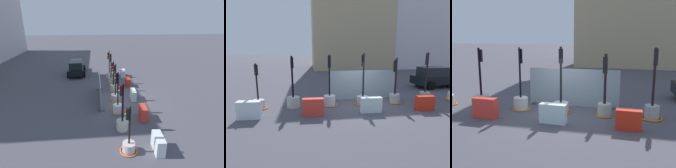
{
  "view_description": "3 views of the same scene",
  "coord_description": "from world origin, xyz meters",
  "views": [
    {
      "loc": [
        -12.95,
        1.76,
        6.28
      ],
      "look_at": [
        -0.04,
        0.54,
        1.44
      ],
      "focal_mm": 28.39,
      "sensor_mm": 36.0,
      "label": 1
    },
    {
      "loc": [
        -3.16,
        -10.82,
        3.51
      ],
      "look_at": [
        -1.41,
        0.6,
        1.21
      ],
      "focal_mm": 31.77,
      "sensor_mm": 36.0,
      "label": 2
    },
    {
      "loc": [
        2.86,
        -11.21,
        3.71
      ],
      "look_at": [
        0.15,
        0.41,
        1.32
      ],
      "focal_mm": 42.66,
      "sensor_mm": 36.0,
      "label": 3
    }
  ],
  "objects": [
    {
      "name": "site_fence_panel",
      "position": [
        0.38,
        1.48,
        0.9
      ],
      "size": [
        4.52,
        0.5,
        1.88
      ],
      "color": "#93A0AB",
      "rests_on": "ground_plane"
    },
    {
      "name": "construction_barrier_1",
      "position": [
        -2.95,
        -1.24,
        0.44
      ],
      "size": [
        1.07,
        0.45,
        0.89
      ],
      "color": "red",
      "rests_on": "ground_plane"
    },
    {
      "name": "traffic_light_5",
      "position": [
        4.04,
        0.25,
        0.51
      ],
      "size": [
        0.91,
        0.91,
        3.05
      ],
      "color": "#ABABA7",
      "rests_on": "ground_plane"
    },
    {
      "name": "traffic_light_4",
      "position": [
        2.03,
        0.22,
        0.54
      ],
      "size": [
        0.8,
        0.8,
        2.75
      ],
      "color": "#ADB4A7",
      "rests_on": "ground_plane"
    },
    {
      "name": "traffic_light_1",
      "position": [
        -4.03,
        0.31,
        0.52
      ],
      "size": [
        0.72,
        0.72,
        2.92
      ],
      "color": "beige",
      "rests_on": "ground_plane"
    },
    {
      "name": "traffic_light_3",
      "position": [
        0.04,
        0.26,
        0.44
      ],
      "size": [
        0.97,
        0.97,
        3.03
      ],
      "color": "beige",
      "rests_on": "ground_plane"
    },
    {
      "name": "ground_plane",
      "position": [
        0.0,
        0.0,
        0.0
      ],
      "size": [
        120.0,
        120.0,
        0.0
      ],
      "primitive_type": "plane",
      "color": "#4C4A54"
    },
    {
      "name": "construction_barrier_3",
      "position": [
        3.07,
        -1.31,
        0.4
      ],
      "size": [
        0.99,
        0.42,
        0.8
      ],
      "color": "red",
      "rests_on": "ground_plane"
    },
    {
      "name": "construction_barrier_2",
      "position": [
        0.07,
        -1.21,
        0.4
      ],
      "size": [
        1.12,
        0.43,
        0.81
      ],
      "color": "silver",
      "rests_on": "ground_plane"
    },
    {
      "name": "traffic_light_2",
      "position": [
        -1.95,
        0.31,
        0.45
      ],
      "size": [
        0.89,
        0.89,
        2.96
      ],
      "color": "silver",
      "rests_on": "ground_plane"
    }
  ]
}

